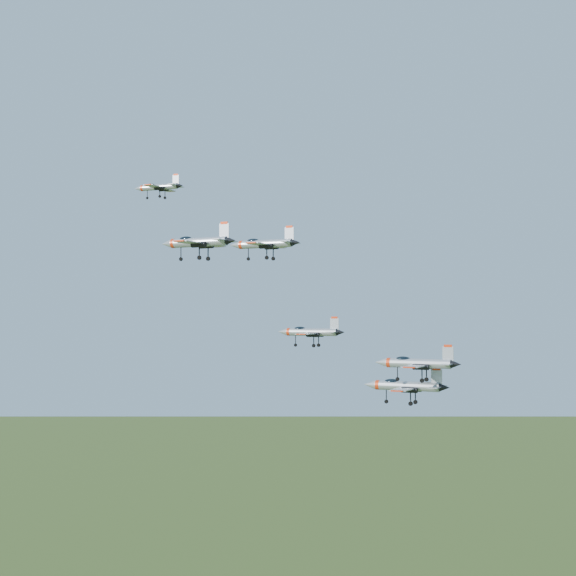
% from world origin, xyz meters
% --- Properties ---
extents(jet_lead, '(10.76, 8.91, 2.88)m').
position_xyz_m(jet_lead, '(-28.88, 13.19, 150.74)').
color(jet_lead, '#A5ABB2').
extents(jet_left_high, '(12.94, 10.80, 3.46)m').
position_xyz_m(jet_left_high, '(-2.38, -1.39, 137.88)').
color(jet_left_high, '#A5ABB2').
extents(jet_right_high, '(12.38, 10.37, 3.32)m').
position_xyz_m(jet_right_high, '(-5.13, -21.91, 136.43)').
color(jet_right_high, '#A5ABB2').
extents(jet_left_low, '(12.11, 10.08, 3.23)m').
position_xyz_m(jet_left_low, '(4.03, 3.86, 123.40)').
color(jet_left_low, '#A5ABB2').
extents(jet_right_low, '(13.09, 10.93, 3.50)m').
position_xyz_m(jet_right_low, '(23.32, -7.19, 119.17)').
color(jet_right_low, '#A5ABB2').
extents(jet_trail, '(13.39, 11.19, 3.58)m').
position_xyz_m(jet_trail, '(21.34, -5.25, 115.65)').
color(jet_trail, '#A5ABB2').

